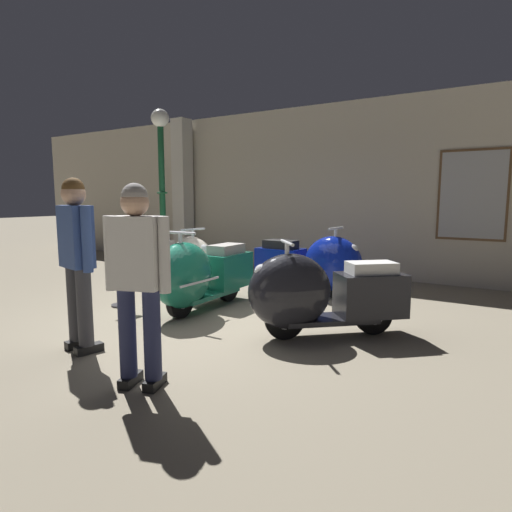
{
  "coord_description": "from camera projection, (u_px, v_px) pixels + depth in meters",
  "views": [
    {
      "loc": [
        3.49,
        -4.27,
        1.54
      ],
      "look_at": [
        0.15,
        1.04,
        0.68
      ],
      "focal_mm": 30.3,
      "sensor_mm": 36.0,
      "label": 1
    }
  ],
  "objects": [
    {
      "name": "scooter_2",
      "position": [
        316.0,
        264.0,
        6.75
      ],
      "size": [
        1.82,
        0.63,
        1.09
      ],
      "rotation": [
        0.0,
        0.0,
        -0.06
      ],
      "color": "black",
      "rests_on": "ground"
    },
    {
      "name": "lamppost",
      "position": [
        162.0,
        180.0,
        7.87
      ],
      "size": [
        0.32,
        0.32,
        3.11
      ],
      "color": "#144728",
      "rests_on": "ground"
    },
    {
      "name": "scooter_0",
      "position": [
        182.0,
        262.0,
        7.1
      ],
      "size": [
        1.79,
        0.84,
        1.05
      ],
      "rotation": [
        0.0,
        0.0,
        -0.21
      ],
      "color": "black",
      "rests_on": "ground"
    },
    {
      "name": "showroom_back_wall",
      "position": [
        321.0,
        190.0,
        8.77
      ],
      "size": [
        18.0,
        0.63,
        3.36
      ],
      "color": "#BCB29E",
      "rests_on": "ground"
    },
    {
      "name": "ground_plane",
      "position": [
        204.0,
        316.0,
        5.63
      ],
      "size": [
        60.0,
        60.0,
        0.0
      ],
      "primitive_type": "plane",
      "color": "gray"
    },
    {
      "name": "scooter_1",
      "position": [
        198.0,
        275.0,
        5.79
      ],
      "size": [
        0.6,
        1.83,
        1.11
      ],
      "rotation": [
        0.0,
        0.0,
        -1.56
      ],
      "color": "black",
      "rests_on": "ground"
    },
    {
      "name": "info_stanchion",
      "position": [
        120.0,
        277.0,
        6.11
      ],
      "size": [
        0.28,
        0.32,
        1.0
      ],
      "color": "#333338",
      "rests_on": "ground"
    },
    {
      "name": "visitor_1",
      "position": [
        137.0,
        272.0,
        3.41
      ],
      "size": [
        0.53,
        0.35,
        1.65
      ],
      "rotation": [
        0.0,
        0.0,
        1.9
      ],
      "color": "black",
      "rests_on": "ground"
    },
    {
      "name": "visitor_0",
      "position": [
        77.0,
        253.0,
        4.23
      ],
      "size": [
        0.57,
        0.34,
        1.73
      ],
      "rotation": [
        0.0,
        0.0,
        1.34
      ],
      "color": "black",
      "rests_on": "ground"
    },
    {
      "name": "scooter_3",
      "position": [
        315.0,
        294.0,
        4.72
      ],
      "size": [
        1.64,
        1.55,
        1.08
      ],
      "rotation": [
        0.0,
        0.0,
        -2.41
      ],
      "color": "black",
      "rests_on": "ground"
    }
  ]
}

